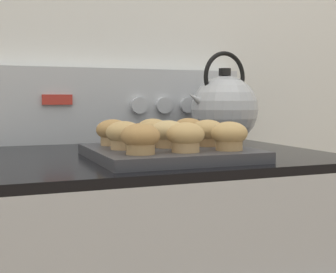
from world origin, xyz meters
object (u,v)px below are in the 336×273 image
muffin_r2_c2 (189,130)px  tea_kettle (224,108)px  muffin_r1_c2 (208,132)px  muffin_r2_c1 (152,131)px  muffin_r0_c2 (229,136)px  muffin_r0_c0 (140,138)px  muffin_r2_c0 (113,132)px  muffin_r0_c1 (186,137)px  muffin_pan (168,153)px  muffin_r1_c1 (168,134)px  muffin_r1_c0 (124,135)px

muffin_r2_c2 → tea_kettle: (0.18, 0.16, 0.05)m
muffin_r1_c2 → muffin_r2_c1: 0.13m
muffin_r0_c2 → tea_kettle: bearing=63.2°
muffin_r0_c2 → tea_kettle: tea_kettle is taller
muffin_r0_c0 → muffin_r2_c0: (-0.00, 0.18, 0.00)m
muffin_r0_c1 → muffin_r0_c2: same height
muffin_r1_c2 → tea_kettle: tea_kettle is taller
muffin_r0_c0 → muffin_r2_c0: same height
muffin_pan → muffin_r2_c0: bearing=136.2°
muffin_r0_c2 → muffin_r1_c2: size_ratio=1.00×
muffin_r2_c0 → tea_kettle: tea_kettle is taller
muffin_pan → muffin_r1_c1: 0.04m
muffin_r2_c2 → muffin_r1_c2: bearing=-88.1°
muffin_pan → muffin_r2_c2: size_ratio=4.35×
muffin_r1_c1 → muffin_r2_c0: bearing=136.1°
muffin_r2_c2 → muffin_r2_c1: bearing=178.9°
muffin_r0_c1 → muffin_r1_c2: same height
muffin_pan → muffin_r1_c1: (-0.00, -0.00, 0.04)m
muffin_pan → muffin_r1_c1: muffin_r1_c1 is taller
muffin_r0_c2 → muffin_r0_c0: bearing=179.9°
muffin_r1_c0 → muffin_r2_c1: 0.13m
muffin_r0_c2 → muffin_r2_c0: 0.26m
muffin_r1_c2 → muffin_r2_c2: same height
muffin_r1_c0 → tea_kettle: (0.36, 0.26, 0.05)m
tea_kettle → muffin_r2_c2: bearing=-138.0°
muffin_r1_c1 → muffin_r2_c0: 0.13m
muffin_r1_c0 → muffin_r2_c1: bearing=45.0°
muffin_r2_c1 → muffin_r0_c2: bearing=-63.3°
muffin_r2_c0 → tea_kettle: size_ratio=0.28×
muffin_r0_c2 → muffin_r1_c1: (-0.09, 0.09, 0.00)m
muffin_r2_c0 → muffin_r1_c1: bearing=-43.9°
muffin_r0_c1 → muffin_r2_c1: size_ratio=1.00×
muffin_r2_c0 → muffin_r2_c2: bearing=1.1°
muffin_r0_c2 → muffin_r1_c2: (-0.00, 0.09, 0.00)m
muffin_r0_c1 → muffin_r1_c1: (-0.00, 0.09, 0.00)m
muffin_r0_c1 → muffin_r2_c1: (-0.00, 0.19, 0.00)m
muffin_pan → muffin_r2_c0: size_ratio=4.35×
muffin_r1_c1 → muffin_r2_c1: bearing=89.8°
muffin_r1_c1 → muffin_r2_c2: 0.13m
muffin_r1_c1 → muffin_r0_c0: bearing=-134.4°
muffin_r2_c1 → muffin_r2_c2: size_ratio=1.00×
muffin_pan → muffin_r0_c2: 0.14m
muffin_r0_c2 → muffin_r1_c0: size_ratio=1.00×
muffin_r1_c1 → tea_kettle: tea_kettle is taller
muffin_r1_c1 → muffin_r0_c2: bearing=-44.2°
muffin_r1_c2 → muffin_r2_c1: size_ratio=1.00×
muffin_r0_c1 → tea_kettle: tea_kettle is taller
muffin_r0_c2 → muffin_r2_c0: bearing=135.9°
muffin_r1_c0 → muffin_r1_c2: (0.19, -0.00, 0.00)m
muffin_r1_c0 → tea_kettle: bearing=35.0°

